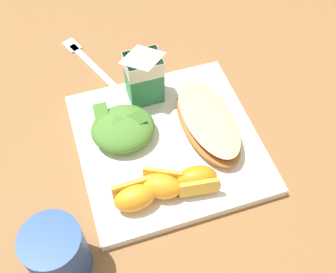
{
  "coord_description": "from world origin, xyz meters",
  "views": [
    {
      "loc": [
        -0.12,
        -0.36,
        0.56
      ],
      "look_at": [
        0.0,
        0.0,
        0.03
      ],
      "focal_mm": 44.84,
      "sensor_mm": 36.0,
      "label": 1
    }
  ],
  "objects_px": {
    "white_plate": "(168,143)",
    "orange_wedge_rear": "(197,179)",
    "milk_carton": "(144,72)",
    "orange_wedge_middle": "(161,185)",
    "drinking_blue_cup": "(57,253)",
    "cheesy_pizza_bread": "(208,124)",
    "metal_fork": "(89,62)",
    "green_salad_pile": "(123,128)",
    "orange_wedge_front": "(134,197)"
  },
  "relations": [
    {
      "from": "white_plate",
      "to": "orange_wedge_front",
      "type": "height_order",
      "value": "orange_wedge_front"
    },
    {
      "from": "milk_carton",
      "to": "orange_wedge_middle",
      "type": "distance_m",
      "value": 0.19
    },
    {
      "from": "green_salad_pile",
      "to": "orange_wedge_front",
      "type": "distance_m",
      "value": 0.12
    },
    {
      "from": "orange_wedge_front",
      "to": "orange_wedge_middle",
      "type": "distance_m",
      "value": 0.04
    },
    {
      "from": "white_plate",
      "to": "drinking_blue_cup",
      "type": "distance_m",
      "value": 0.24
    },
    {
      "from": "cheesy_pizza_bread",
      "to": "orange_wedge_rear",
      "type": "xyz_separation_m",
      "value": [
        -0.05,
        -0.09,
        0.0
      ]
    },
    {
      "from": "white_plate",
      "to": "orange_wedge_rear",
      "type": "distance_m",
      "value": 0.1
    },
    {
      "from": "cheesy_pizza_bread",
      "to": "drinking_blue_cup",
      "type": "relative_size",
      "value": 1.88
    },
    {
      "from": "orange_wedge_rear",
      "to": "orange_wedge_front",
      "type": "bearing_deg",
      "value": 179.45
    },
    {
      "from": "orange_wedge_middle",
      "to": "orange_wedge_rear",
      "type": "xyz_separation_m",
      "value": [
        0.05,
        -0.01,
        0.0
      ]
    },
    {
      "from": "milk_carton",
      "to": "metal_fork",
      "type": "xyz_separation_m",
      "value": [
        -0.07,
        0.13,
        -0.07
      ]
    },
    {
      "from": "white_plate",
      "to": "milk_carton",
      "type": "bearing_deg",
      "value": 95.01
    },
    {
      "from": "milk_carton",
      "to": "drinking_blue_cup",
      "type": "bearing_deg",
      "value": -127.39
    },
    {
      "from": "orange_wedge_middle",
      "to": "orange_wedge_rear",
      "type": "bearing_deg",
      "value": -8.06
    },
    {
      "from": "metal_fork",
      "to": "drinking_blue_cup",
      "type": "distance_m",
      "value": 0.39
    },
    {
      "from": "orange_wedge_front",
      "to": "milk_carton",
      "type": "bearing_deg",
      "value": 69.76
    },
    {
      "from": "cheesy_pizza_bread",
      "to": "green_salad_pile",
      "type": "xyz_separation_m",
      "value": [
        -0.13,
        0.03,
        0.0
      ]
    },
    {
      "from": "white_plate",
      "to": "orange_wedge_front",
      "type": "xyz_separation_m",
      "value": [
        -0.08,
        -0.09,
        0.03
      ]
    },
    {
      "from": "white_plate",
      "to": "milk_carton",
      "type": "relative_size",
      "value": 2.55
    },
    {
      "from": "cheesy_pizza_bread",
      "to": "orange_wedge_rear",
      "type": "relative_size",
      "value": 2.72
    },
    {
      "from": "green_salad_pile",
      "to": "orange_wedge_front",
      "type": "height_order",
      "value": "green_salad_pile"
    },
    {
      "from": "white_plate",
      "to": "green_salad_pile",
      "type": "bearing_deg",
      "value": 155.29
    },
    {
      "from": "milk_carton",
      "to": "drinking_blue_cup",
      "type": "relative_size",
      "value": 1.18
    },
    {
      "from": "white_plate",
      "to": "orange_wedge_front",
      "type": "bearing_deg",
      "value": -130.95
    },
    {
      "from": "orange_wedge_rear",
      "to": "drinking_blue_cup",
      "type": "xyz_separation_m",
      "value": [
        -0.21,
        -0.05,
        0.01
      ]
    },
    {
      "from": "green_salad_pile",
      "to": "milk_carton",
      "type": "distance_m",
      "value": 0.1
    },
    {
      "from": "cheesy_pizza_bread",
      "to": "milk_carton",
      "type": "xyz_separation_m",
      "value": [
        -0.07,
        0.1,
        0.04
      ]
    },
    {
      "from": "green_salad_pile",
      "to": "drinking_blue_cup",
      "type": "distance_m",
      "value": 0.21
    },
    {
      "from": "drinking_blue_cup",
      "to": "white_plate",
      "type": "bearing_deg",
      "value": 36.35
    },
    {
      "from": "milk_carton",
      "to": "orange_wedge_middle",
      "type": "height_order",
      "value": "milk_carton"
    },
    {
      "from": "green_salad_pile",
      "to": "orange_wedge_middle",
      "type": "distance_m",
      "value": 0.12
    },
    {
      "from": "green_salad_pile",
      "to": "drinking_blue_cup",
      "type": "bearing_deg",
      "value": -126.87
    },
    {
      "from": "green_salad_pile",
      "to": "orange_wedge_rear",
      "type": "xyz_separation_m",
      "value": [
        0.08,
        -0.12,
        -0.0
      ]
    },
    {
      "from": "cheesy_pizza_bread",
      "to": "milk_carton",
      "type": "height_order",
      "value": "milk_carton"
    },
    {
      "from": "cheesy_pizza_bread",
      "to": "orange_wedge_front",
      "type": "height_order",
      "value": "orange_wedge_front"
    },
    {
      "from": "cheesy_pizza_bread",
      "to": "orange_wedge_middle",
      "type": "relative_size",
      "value": 2.5
    },
    {
      "from": "milk_carton",
      "to": "metal_fork",
      "type": "bearing_deg",
      "value": 120.39
    },
    {
      "from": "cheesy_pizza_bread",
      "to": "green_salad_pile",
      "type": "distance_m",
      "value": 0.13
    },
    {
      "from": "cheesy_pizza_bread",
      "to": "orange_wedge_front",
      "type": "distance_m",
      "value": 0.17
    },
    {
      "from": "milk_carton",
      "to": "orange_wedge_middle",
      "type": "xyz_separation_m",
      "value": [
        -0.03,
        -0.18,
        -0.04
      ]
    },
    {
      "from": "green_salad_pile",
      "to": "white_plate",
      "type": "bearing_deg",
      "value": -24.71
    },
    {
      "from": "green_salad_pile",
      "to": "metal_fork",
      "type": "xyz_separation_m",
      "value": [
        -0.02,
        0.2,
        -0.03
      ]
    },
    {
      "from": "milk_carton",
      "to": "orange_wedge_rear",
      "type": "relative_size",
      "value": 1.71
    },
    {
      "from": "orange_wedge_rear",
      "to": "drinking_blue_cup",
      "type": "distance_m",
      "value": 0.21
    },
    {
      "from": "cheesy_pizza_bread",
      "to": "orange_wedge_front",
      "type": "bearing_deg",
      "value": -148.74
    },
    {
      "from": "cheesy_pizza_bread",
      "to": "metal_fork",
      "type": "xyz_separation_m",
      "value": [
        -0.15,
        0.23,
        -0.03
      ]
    },
    {
      "from": "cheesy_pizza_bread",
      "to": "orange_wedge_front",
      "type": "xyz_separation_m",
      "value": [
        -0.14,
        -0.09,
        0.0
      ]
    },
    {
      "from": "white_plate",
      "to": "milk_carton",
      "type": "distance_m",
      "value": 0.12
    },
    {
      "from": "white_plate",
      "to": "metal_fork",
      "type": "xyz_separation_m",
      "value": [
        -0.08,
        0.22,
        -0.01
      ]
    },
    {
      "from": "white_plate",
      "to": "milk_carton",
      "type": "height_order",
      "value": "milk_carton"
    }
  ]
}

